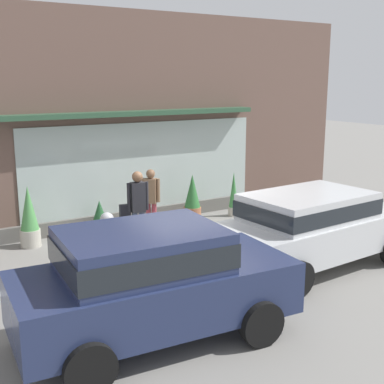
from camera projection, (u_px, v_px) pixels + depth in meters
ground_plane at (190, 256)px, 10.96m from camera, size 60.00×60.00×0.00m
curb_strip at (195, 256)px, 10.78m from camera, size 14.00×0.24×0.12m
storefront at (125, 122)px, 13.05m from camera, size 14.00×0.81×5.38m
fire_hydrant at (108, 234)px, 10.91m from camera, size 0.44×0.41×0.95m
pedestrian_with_handbag at (137, 205)px, 11.13m from camera, size 0.65×0.25×1.77m
pedestrian_passerby at (151, 197)px, 12.29m from camera, size 0.35×0.35×1.61m
parked_car_navy at (151, 278)px, 7.26m from camera, size 4.12×2.16×1.68m
parked_car_silver at (312, 224)px, 10.17m from camera, size 4.57×2.16×1.54m
potted_plant_low_front at (29, 218)px, 11.46m from camera, size 0.45×0.45×1.40m
potted_plant_near_hydrant at (293, 198)px, 15.13m from camera, size 0.34×0.34×0.53m
potted_plant_window_center at (234, 195)px, 14.08m from camera, size 0.28×0.28×1.23m
potted_plant_doorstep at (100, 218)px, 12.48m from camera, size 0.43×0.43×0.84m
potted_plant_window_right at (192, 199)px, 13.53m from camera, size 0.47×0.47×1.27m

